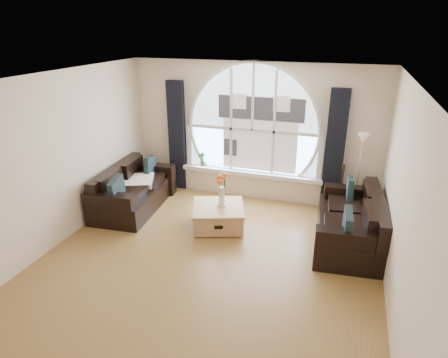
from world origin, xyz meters
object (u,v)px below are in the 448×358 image
at_px(vase_flowers, 222,185).
at_px(floor_lamp, 358,177).
at_px(sofa_left, 134,189).
at_px(guitar, 341,190).
at_px(sofa_right, 350,221).
at_px(potted_plant, 202,159).
at_px(coffee_chest, 218,215).

distance_m(vase_flowers, floor_lamp, 2.45).
bearing_deg(sofa_left, guitar, 8.15).
bearing_deg(sofa_right, potted_plant, 151.92).
bearing_deg(coffee_chest, sofa_left, 154.28).
xyz_separation_m(coffee_chest, floor_lamp, (2.26, 1.09, 0.59)).
relative_size(sofa_left, potted_plant, 6.21).
height_order(guitar, potted_plant, guitar).
xyz_separation_m(sofa_right, vase_flowers, (-2.15, -0.09, 0.38)).
xyz_separation_m(sofa_right, floor_lamp, (0.07, 0.96, 0.40)).
distance_m(sofa_right, potted_plant, 3.32).
bearing_deg(vase_flowers, coffee_chest, -138.91).
bearing_deg(vase_flowers, sofa_left, 175.19).
distance_m(floor_lamp, guitar, 0.38).
height_order(vase_flowers, guitar, vase_flowers).
xyz_separation_m(coffee_chest, vase_flowers, (0.05, 0.04, 0.56)).
xyz_separation_m(floor_lamp, guitar, (-0.27, -0.03, -0.27)).
height_order(sofa_left, guitar, guitar).
xyz_separation_m(coffee_chest, guitar, (2.00, 1.07, 0.32)).
relative_size(coffee_chest, guitar, 0.82).
relative_size(coffee_chest, floor_lamp, 0.55).
bearing_deg(potted_plant, guitar, -7.34).
relative_size(sofa_right, potted_plant, 6.44).
height_order(sofa_left, coffee_chest, sofa_left).
relative_size(floor_lamp, guitar, 1.51).
height_order(vase_flowers, floor_lamp, floor_lamp).
distance_m(sofa_left, sofa_right, 3.98).
bearing_deg(sofa_right, sofa_left, 174.18).
height_order(coffee_chest, vase_flowers, vase_flowers).
bearing_deg(coffee_chest, guitar, 8.64).
height_order(sofa_right, guitar, guitar).
xyz_separation_m(sofa_left, sofa_right, (3.98, -0.06, 0.00)).
height_order(floor_lamp, guitar, floor_lamp).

